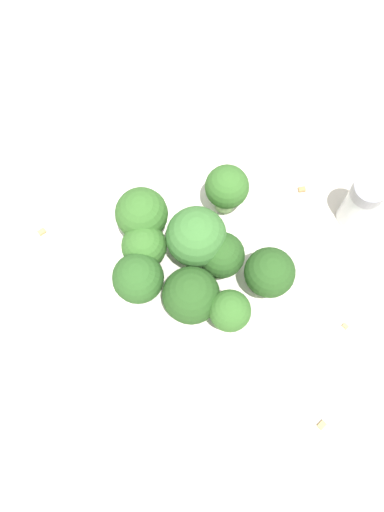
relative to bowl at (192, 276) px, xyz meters
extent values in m
plane|color=beige|center=(0.00, 0.00, -0.02)|extent=(3.00, 3.00, 0.00)
cylinder|color=silver|center=(0.00, 0.00, 0.00)|extent=(0.22, 0.22, 0.04)
cylinder|color=#7A9E5B|center=(0.03, 0.01, 0.03)|extent=(0.02, 0.02, 0.02)
sphere|color=#28511E|center=(0.03, 0.01, 0.05)|extent=(0.05, 0.05, 0.05)
cylinder|color=#8EB770|center=(-0.07, 0.02, 0.04)|extent=(0.02, 0.02, 0.03)
sphere|color=#386B28|center=(-0.07, 0.02, 0.06)|extent=(0.04, 0.04, 0.04)
cylinder|color=#7A9E5B|center=(0.04, 0.04, 0.04)|extent=(0.02, 0.02, 0.03)
sphere|color=#386B28|center=(0.04, 0.04, 0.06)|extent=(0.04, 0.04, 0.04)
cylinder|color=#84AD66|center=(0.03, -0.04, 0.03)|extent=(0.02, 0.02, 0.02)
sphere|color=#2D5B23|center=(0.03, -0.04, 0.05)|extent=(0.05, 0.05, 0.05)
cylinder|color=#7A9E5B|center=(-0.03, -0.05, 0.04)|extent=(0.02, 0.02, 0.03)
sphere|color=#386B28|center=(-0.03, -0.05, 0.06)|extent=(0.05, 0.05, 0.05)
cylinder|color=#84AD66|center=(0.00, 0.07, 0.04)|extent=(0.02, 0.02, 0.03)
sphere|color=#28511E|center=(0.00, 0.07, 0.06)|extent=(0.04, 0.04, 0.04)
cylinder|color=#8EB770|center=(-0.01, 0.02, 0.03)|extent=(0.02, 0.02, 0.02)
sphere|color=#28511E|center=(-0.01, 0.02, 0.05)|extent=(0.04, 0.04, 0.04)
cylinder|color=#7A9E5B|center=(-0.02, 0.00, 0.04)|extent=(0.02, 0.02, 0.03)
sphere|color=#3D7533|center=(-0.02, 0.00, 0.06)|extent=(0.05, 0.05, 0.05)
cylinder|color=#8EB770|center=(0.00, -0.04, 0.03)|extent=(0.02, 0.02, 0.02)
sphere|color=#386B28|center=(0.00, -0.04, 0.05)|extent=(0.04, 0.04, 0.04)
cylinder|color=silver|center=(-0.11, 0.15, 0.00)|extent=(0.03, 0.03, 0.05)
cylinder|color=gray|center=(-0.11, 0.15, 0.04)|extent=(0.03, 0.03, 0.01)
cube|color=#AD7F4C|center=(-0.13, 0.09, -0.02)|extent=(0.01, 0.01, 0.01)
cube|color=tan|center=(-0.02, -0.17, -0.02)|extent=(0.01, 0.01, 0.01)
cube|color=tan|center=(0.11, 0.15, -0.02)|extent=(0.01, 0.01, 0.01)
cube|color=tan|center=(0.01, 0.16, -0.02)|extent=(0.01, 0.01, 0.01)
camera|label=1|loc=(0.15, 0.04, 0.46)|focal=35.00mm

